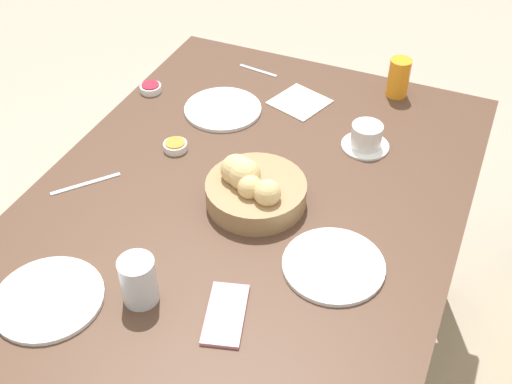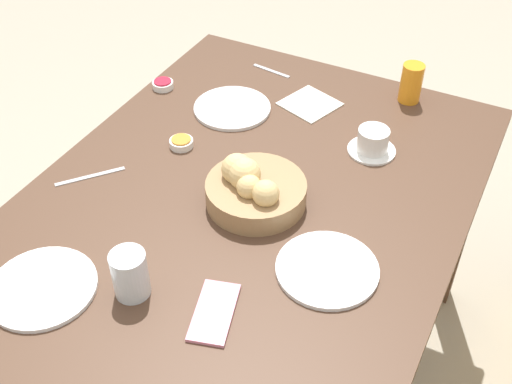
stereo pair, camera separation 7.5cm
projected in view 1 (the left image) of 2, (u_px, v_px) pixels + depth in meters
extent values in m
cube|color=#4C3323|center=(233.00, 224.00, 1.45)|extent=(1.46, 0.97, 0.03)
cube|color=#4C3323|center=(205.00, 145.00, 2.31)|extent=(0.06, 0.06, 0.72)
cube|color=#4C3323|center=(450.00, 210.00, 2.05)|extent=(0.06, 0.06, 0.72)
cylinder|color=#99754C|center=(256.00, 193.00, 1.47)|extent=(0.23, 0.23, 0.05)
sphere|color=#DBB775|center=(236.00, 170.00, 1.45)|extent=(0.07, 0.07, 0.07)
sphere|color=#DBB775|center=(267.00, 193.00, 1.40)|extent=(0.06, 0.06, 0.06)
sphere|color=#DBB775|center=(250.00, 187.00, 1.41)|extent=(0.06, 0.06, 0.06)
sphere|color=#DBB775|center=(244.00, 175.00, 1.44)|extent=(0.08, 0.08, 0.08)
cylinder|color=white|center=(223.00, 109.00, 1.76)|extent=(0.21, 0.21, 0.01)
cylinder|color=white|center=(48.00, 299.00, 1.26)|extent=(0.22, 0.22, 0.01)
cylinder|color=white|center=(334.00, 265.00, 1.33)|extent=(0.21, 0.21, 0.01)
cylinder|color=orange|center=(399.00, 78.00, 1.79)|extent=(0.06, 0.06, 0.11)
cylinder|color=silver|center=(139.00, 280.00, 1.24)|extent=(0.07, 0.07, 0.10)
cylinder|color=white|center=(365.00, 146.00, 1.64)|extent=(0.12, 0.12, 0.01)
cylinder|color=white|center=(366.00, 135.00, 1.62)|extent=(0.08, 0.08, 0.06)
cylinder|color=white|center=(151.00, 88.00, 1.83)|extent=(0.06, 0.06, 0.02)
cylinder|color=#A3192D|center=(150.00, 85.00, 1.83)|extent=(0.05, 0.05, 0.00)
cylinder|color=white|center=(175.00, 146.00, 1.63)|extent=(0.06, 0.06, 0.02)
cylinder|color=#C67F28|center=(175.00, 143.00, 1.62)|extent=(0.05, 0.05, 0.00)
cube|color=#B7B7BC|center=(86.00, 184.00, 1.53)|extent=(0.14, 0.12, 0.00)
cube|color=#B7B7BC|center=(258.00, 71.00, 1.93)|extent=(0.03, 0.13, 0.00)
cube|color=silver|center=(300.00, 102.00, 1.80)|extent=(0.17, 0.17, 0.00)
cube|color=pink|center=(226.00, 314.00, 1.24)|extent=(0.16, 0.11, 0.01)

